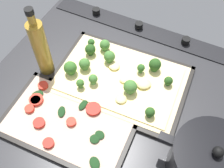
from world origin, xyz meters
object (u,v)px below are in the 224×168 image
Objects in this scene: baking_tray_back at (69,123)px; baking_tray_front at (120,81)px; veggie_pizza_back at (67,121)px; cooking_pot at (208,163)px; broccoli_pizza at (118,76)px; oil_bottle at (41,47)px.

baking_tray_front is at bearing -109.00° from baking_tray_back.
baking_tray_back is 0.95cm from veggie_pizza_back.
veggie_pizza_back reaches higher than baking_tray_front.
broccoli_pizza is at bearing -27.64° from cooking_pot.
oil_bottle reaches higher than cooking_pot.
veggie_pizza_back is at bearing 71.81° from broccoli_pizza.
baking_tray_back is at bearing 5.42° from cooking_pot.
baking_tray_back is at bearing 71.00° from baking_tray_front.
baking_tray_back is at bearing 166.62° from veggie_pizza_back.
cooking_pot is (-36.93, -3.30, 4.77)cm from veggie_pizza_back.
broccoli_pizza is 1.14× the size of veggie_pizza_back.
oil_bottle is (15.57, -13.41, 8.98)cm from veggie_pizza_back.
oil_bottle reaches higher than baking_tray_front.
veggie_pizza_back is 1.42× the size of oil_bottle.
baking_tray_front is at bearing 166.67° from broccoli_pizza.
veggie_pizza_back is (0.60, -0.14, 0.72)cm from baking_tray_back.
broccoli_pizza is 20.35cm from baking_tray_back.
cooking_pot is at bearing 151.98° from baking_tray_front.
broccoli_pizza is 24.10cm from oil_bottle.
oil_bottle reaches higher than baking_tray_back.
cooking_pot reaches higher than baking_tray_back.
broccoli_pizza reaches higher than veggie_pizza_back.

